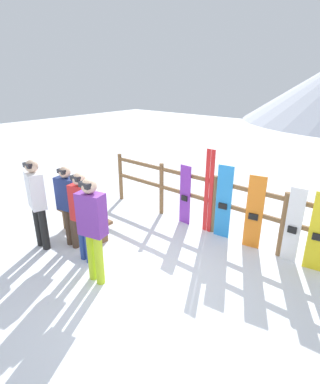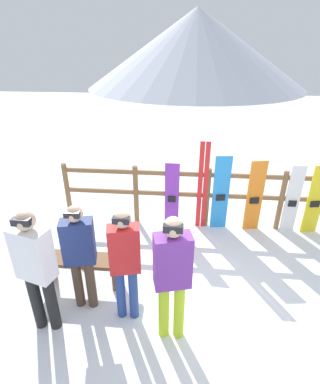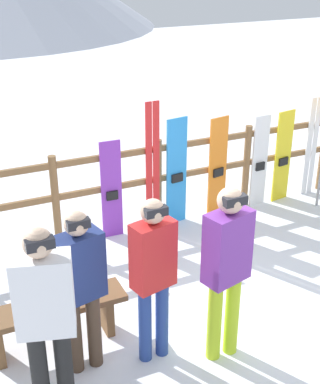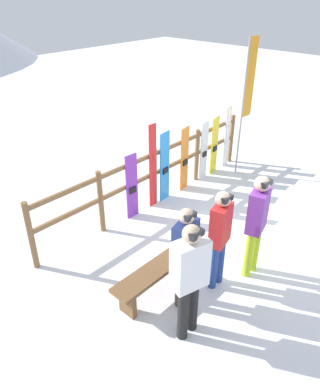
{
  "view_description": "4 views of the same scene",
  "coord_description": "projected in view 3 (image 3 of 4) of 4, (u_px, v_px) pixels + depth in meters",
  "views": [
    {
      "loc": [
        2.86,
        -2.94,
        3.11
      ],
      "look_at": [
        -0.67,
        1.21,
        1.01
      ],
      "focal_mm": 28.0,
      "sensor_mm": 36.0,
      "label": 1
    },
    {
      "loc": [
        -0.45,
        -3.18,
        3.38
      ],
      "look_at": [
        -0.86,
        1.32,
        1.13
      ],
      "focal_mm": 28.0,
      "sensor_mm": 36.0,
      "label": 2
    },
    {
      "loc": [
        -2.78,
        -3.93,
        3.59
      ],
      "look_at": [
        -0.34,
        1.35,
        0.89
      ],
      "focal_mm": 50.0,
      "sensor_mm": 36.0,
      "label": 3
    },
    {
      "loc": [
        -4.99,
        -2.64,
        4.18
      ],
      "look_at": [
        -0.95,
        1.11,
        1.04
      ],
      "focal_mm": 35.0,
      "sensor_mm": 36.0,
      "label": 4
    }
  ],
  "objects": [
    {
      "name": "snowboard_white",
      "position": [
        260.0,
        162.0,
        7.85
      ],
      "size": [
        0.27,
        0.07,
        1.39
      ],
      "color": "white",
      "rests_on": "ground"
    },
    {
      "name": "ground_plane",
      "position": [
        240.0,
        308.0,
        5.8
      ],
      "size": [
        40.0,
        40.0,
        0.0
      ],
      "primitive_type": "plane",
      "color": "white"
    },
    {
      "name": "ski_pair_white",
      "position": [
        311.0,
        147.0,
        8.18
      ],
      "size": [
        0.2,
        0.02,
        1.55
      ],
      "color": "white",
      "rests_on": "ground"
    },
    {
      "name": "snowboard_orange",
      "position": [
        218.0,
        167.0,
        7.56
      ],
      "size": [
        0.32,
        0.1,
        1.46
      ],
      "color": "orange",
      "rests_on": "ground"
    },
    {
      "name": "person_white",
      "position": [
        46.0,
        313.0,
        4.11
      ],
      "size": [
        0.5,
        0.36,
        1.75
      ],
      "color": "black",
      "rests_on": "ground"
    },
    {
      "name": "person_red",
      "position": [
        153.0,
        269.0,
        4.73
      ],
      "size": [
        0.42,
        0.29,
        1.66
      ],
      "color": "navy",
      "rests_on": "ground"
    },
    {
      "name": "snowboard_purple",
      "position": [
        111.0,
        190.0,
        6.98
      ],
      "size": [
        0.28,
        0.06,
        1.36
      ],
      "color": "purple",
      "rests_on": "ground"
    },
    {
      "name": "ski_pair_red",
      "position": [
        153.0,
        167.0,
        7.11
      ],
      "size": [
        0.19,
        0.02,
        1.8
      ],
      "color": "red",
      "rests_on": "ground"
    },
    {
      "name": "person_purple",
      "position": [
        227.0,
        262.0,
        4.73
      ],
      "size": [
        0.46,
        0.33,
        1.76
      ],
      "color": "#B7D826",
      "rests_on": "ground"
    },
    {
      "name": "snowboard_yellow",
      "position": [
        283.0,
        157.0,
        8.0
      ],
      "size": [
        0.32,
        0.1,
        1.41
      ],
      "color": "yellow",
      "rests_on": "ground"
    },
    {
      "name": "snowboard_blue",
      "position": [
        177.0,
        172.0,
        7.3
      ],
      "size": [
        0.32,
        0.09,
        1.53
      ],
      "color": "#288CE0",
      "rests_on": "ground"
    },
    {
      "name": "person_navy",
      "position": [
        81.0,
        282.0,
        4.62
      ],
      "size": [
        0.45,
        0.31,
        1.62
      ],
      "color": "#4C3828",
      "rests_on": "ground"
    },
    {
      "name": "fence",
      "position": [
        158.0,
        175.0,
        7.26
      ],
      "size": [
        5.81,
        0.1,
        1.25
      ],
      "color": "brown",
      "rests_on": "ground"
    },
    {
      "name": "bench",
      "position": [
        53.0,
        314.0,
        5.14
      ],
      "size": [
        1.43,
        0.36,
        0.48
      ],
      "color": "brown",
      "rests_on": "ground"
    }
  ]
}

